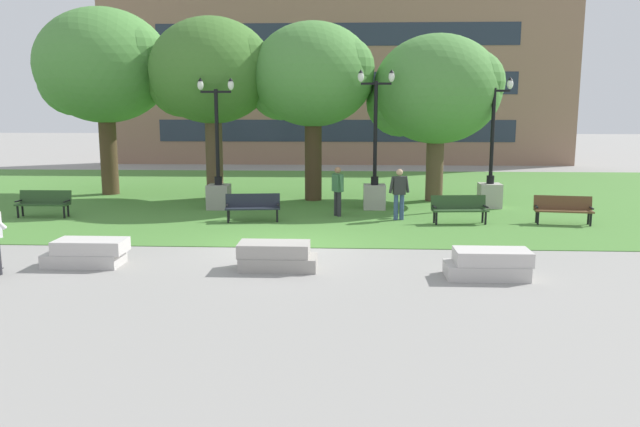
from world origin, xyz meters
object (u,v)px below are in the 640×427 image
park_bench_far_right (459,208)px  lamp_post_right (375,181)px  park_bench_near_right (253,206)px  lamp_post_left (218,183)px  lamp_post_center (490,181)px  park_bench_far_left (563,208)px  person_bystander_near_lawn (338,188)px  concrete_block_right (489,264)px  park_bench_near_left (44,202)px  concrete_block_center (87,253)px  concrete_block_left (277,256)px  person_bystander_far_lawn (399,191)px

park_bench_far_right → lamp_post_right: lamp_post_right is taller
park_bench_near_right → lamp_post_left: bearing=124.3°
park_bench_near_right → lamp_post_center: (8.46, 3.24, 0.47)m
lamp_post_left → lamp_post_center: lamp_post_center is taller
park_bench_far_left → person_bystander_near_lawn: 7.41m
concrete_block_right → lamp_post_center: 10.02m
park_bench_near_left → person_bystander_near_lawn: (10.09, 0.62, 0.45)m
park_bench_far_left → lamp_post_left: (-11.74, 2.44, 0.46)m
park_bench_near_right → lamp_post_left: lamp_post_left is taller
concrete_block_center → concrete_block_right: 9.44m
concrete_block_center → concrete_block_right: bearing=-3.8°
concrete_block_left → park_bench_near_left: 10.94m
park_bench_far_right → concrete_block_left: bearing=-131.5°
concrete_block_right → person_bystander_near_lawn: size_ratio=1.08×
concrete_block_right → park_bench_far_left: (3.77, 6.50, 0.23)m
concrete_block_left → person_bystander_near_lawn: size_ratio=1.07×
park_bench_far_left → lamp_post_right: 6.58m
lamp_post_center → person_bystander_far_lawn: lamp_post_center is taller
park_bench_far_right → lamp_post_center: bearing=62.8°
concrete_block_left → park_bench_near_right: park_bench_near_right is taller
park_bench_far_right → lamp_post_center: (1.70, 3.30, 0.47)m
lamp_post_right → lamp_post_left: lamp_post_right is taller
person_bystander_near_lawn → concrete_block_center: bearing=-130.1°
park_bench_near_left → park_bench_far_left: (17.40, -0.50, 0.00)m
concrete_block_center → lamp_post_left: bearing=80.1°
concrete_block_left → lamp_post_center: 11.61m
concrete_block_left → park_bench_far_right: 7.96m
lamp_post_center → person_bystander_near_lawn: lamp_post_center is taller
concrete_block_left → person_bystander_near_lawn: bearing=79.7°
concrete_block_left → concrete_block_right: (4.83, -0.51, 0.00)m
concrete_block_left → park_bench_near_left: park_bench_near_left is taller
concrete_block_center → lamp_post_right: 11.25m
park_bench_near_left → lamp_post_left: lamp_post_left is taller
concrete_block_center → lamp_post_center: (11.56, 9.14, 0.70)m
lamp_post_right → lamp_post_left: bearing=-177.3°
concrete_block_center → person_bystander_near_lawn: (5.88, 7.00, 0.68)m
concrete_block_left → person_bystander_near_lawn: (1.29, 7.12, 0.68)m
park_bench_far_left → person_bystander_far_lawn: person_bystander_far_lawn is taller
person_bystander_far_lawn → lamp_post_left: bearing=163.4°
park_bench_far_right → lamp_post_center: 3.74m
park_bench_far_right → lamp_post_left: lamp_post_left is taller
lamp_post_left → lamp_post_center: 10.14m
concrete_block_right → park_bench_near_right: park_bench_near_right is taller
concrete_block_right → lamp_post_right: 9.51m
lamp_post_center → person_bystander_near_lawn: (-5.67, -2.14, -0.02)m
concrete_block_right → park_bench_far_right: size_ratio=1.01×
lamp_post_left → person_bystander_near_lawn: size_ratio=2.79×
park_bench_far_right → person_bystander_far_lawn: bearing=164.2°
park_bench_near_left → person_bystander_far_lawn: size_ratio=1.06×
concrete_block_left → park_bench_far_left: (8.60, 6.00, 0.23)m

